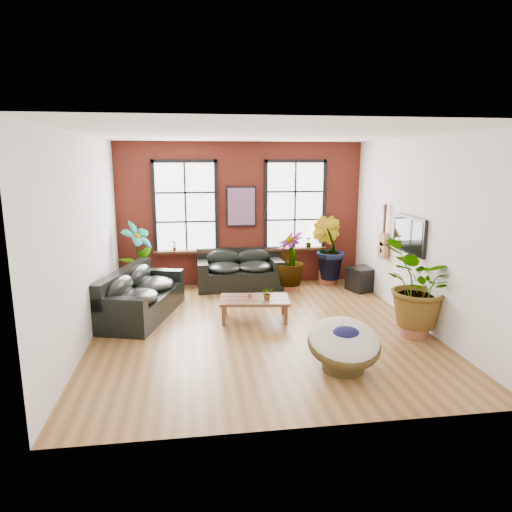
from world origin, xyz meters
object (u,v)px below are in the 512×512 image
at_px(sofa_back, 239,270).
at_px(coffee_table, 254,301).
at_px(sofa_left, 139,296).
at_px(papasan_chair, 344,344).

height_order(sofa_back, coffee_table, sofa_back).
height_order(sofa_left, papasan_chair, sofa_left).
bearing_deg(sofa_left, papasan_chair, -115.53).
bearing_deg(sofa_back, coffee_table, -89.79).
bearing_deg(sofa_left, coffee_table, -86.83).
height_order(sofa_back, papasan_chair, sofa_back).
relative_size(sofa_back, sofa_left, 0.80).
xyz_separation_m(sofa_back, sofa_left, (-2.19, -1.85, 0.00)).
height_order(sofa_left, coffee_table, sofa_left).
bearing_deg(sofa_left, sofa_back, -33.73).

